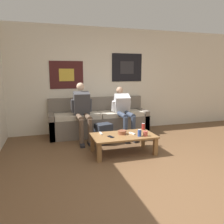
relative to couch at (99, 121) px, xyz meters
The scene contains 14 objects.
ground_plane 2.60m from the couch, 85.58° to the right, with size 18.00×18.00×0.00m, color brown.
wall_back 1.05m from the couch, 59.90° to the left, with size 10.00×0.07×2.55m.
couch is the anchor object (origin of this frame).
coffee_table 1.39m from the couch, 85.10° to the right, with size 1.15×0.65×0.35m.
person_seated_adult 0.69m from the couch, 141.61° to the right, with size 0.47×0.85×1.25m.
person_seated_teen 0.69m from the couch, 36.07° to the right, with size 0.47×0.94×1.14m.
backpack 0.74m from the couch, 96.05° to the right, with size 0.38×0.35×0.42m.
ceramic_bowl 1.34m from the couch, 85.06° to the right, with size 0.16×0.16×0.07m.
pillar_candle 1.64m from the couch, 73.01° to the right, with size 0.08×0.08×0.10m.
drink_can_blue 1.60m from the couch, 76.71° to the right, with size 0.07×0.07×0.12m.
drink_can_red 1.30m from the couch, 60.83° to the right, with size 0.07×0.07×0.12m.
game_controller_near_left 1.41m from the couch, 77.88° to the right, with size 0.08×0.15×0.03m.
game_controller_near_right 1.23m from the couch, 102.09° to the right, with size 0.04×0.14×0.03m.
cell_phone 1.45m from the couch, 95.45° to the right, with size 0.11×0.15×0.01m.
Camera 1 is at (-1.40, -2.43, 1.47)m, focal length 35.00 mm.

